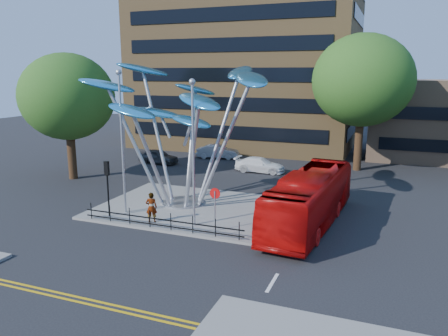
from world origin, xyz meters
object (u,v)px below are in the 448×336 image
at_px(leaf_sculpture, 181,102).
at_px(red_bus, 310,199).
at_px(parked_car_right, 260,165).
at_px(traffic_light_island, 107,177).
at_px(parked_car_left, 158,156).
at_px(tree_right, 363,81).
at_px(street_lamp_left, 122,130).
at_px(parked_car_mid, 218,152).
at_px(no_entry_sign_island, 215,202).
at_px(tree_left, 67,97).
at_px(street_lamp_right, 193,140).
at_px(pedestrian, 151,207).

xyz_separation_m(leaf_sculpture, red_bus, (8.67, -0.86, -5.29)).
bearing_deg(red_bus, parked_car_right, 123.23).
height_order(traffic_light_island, parked_car_left, traffic_light_island).
relative_size(tree_right, red_bus, 1.07).
height_order(street_lamp_left, parked_car_right, street_lamp_left).
distance_m(tree_right, parked_car_mid, 15.72).
bearing_deg(leaf_sculpture, no_entry_sign_island, -45.67).
height_order(tree_right, traffic_light_island, tree_right).
bearing_deg(tree_left, parked_car_right, 29.81).
xyz_separation_m(tree_right, red_bus, (-1.40, -16.18, -6.46)).
bearing_deg(tree_left, parked_car_left, 65.79).
bearing_deg(parked_car_mid, leaf_sculpture, -176.20).
bearing_deg(parked_car_right, red_bus, -151.29).
distance_m(street_lamp_left, street_lamp_right, 5.03).
xyz_separation_m(traffic_light_island, no_entry_sign_island, (7.00, 0.02, -0.80)).
bearing_deg(traffic_light_island, leaf_sculpture, 54.96).
height_order(tree_right, parked_car_mid, tree_right).
distance_m(parked_car_left, parked_car_right, 10.37).
bearing_deg(no_entry_sign_island, parked_car_right, 97.50).
height_order(street_lamp_left, traffic_light_island, street_lamp_left).
xyz_separation_m(tree_left, traffic_light_island, (9.00, -7.50, -4.18)).
height_order(parked_car_left, parked_car_mid, parked_car_mid).
relative_size(street_lamp_left, traffic_light_island, 2.57).
relative_size(tree_left, parked_car_right, 2.29).
relative_size(leaf_sculpture, traffic_light_island, 3.71).
bearing_deg(tree_left, street_lamp_left, -34.38).
bearing_deg(pedestrian, no_entry_sign_island, 157.37).
bearing_deg(tree_right, parked_car_mid, 178.00).
bearing_deg(parked_car_left, street_lamp_left, -150.04).
bearing_deg(tree_right, parked_car_right, -153.54).
xyz_separation_m(tree_left, parked_car_mid, (8.10, 12.48, -6.08)).
bearing_deg(parked_car_left, parked_car_right, -82.19).
distance_m(tree_left, parked_car_left, 10.68).
distance_m(no_entry_sign_island, red_bus, 5.67).
xyz_separation_m(red_bus, parked_car_mid, (-12.50, 16.66, -0.86)).
relative_size(leaf_sculpture, street_lamp_left, 1.45).
bearing_deg(parked_car_mid, parked_car_left, 125.06).
relative_size(street_lamp_left, pedestrian, 4.88).
relative_size(no_entry_sign_island, parked_car_right, 0.54).
relative_size(leaf_sculpture, parked_car_right, 2.82).
xyz_separation_m(tree_right, no_entry_sign_island, (-6.00, -19.48, -6.22)).
bearing_deg(traffic_light_island, red_bus, 15.98).
bearing_deg(parked_car_right, street_lamp_right, -177.83).
distance_m(red_bus, parked_car_right, 13.90).
distance_m(parked_car_mid, parked_car_right, 7.38).
relative_size(tree_right, traffic_light_island, 3.54).
bearing_deg(street_lamp_right, tree_right, 68.46).
height_order(traffic_light_island, no_entry_sign_island, traffic_light_island).
height_order(no_entry_sign_island, parked_car_mid, no_entry_sign_island).
bearing_deg(traffic_light_island, parked_car_right, 72.25).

